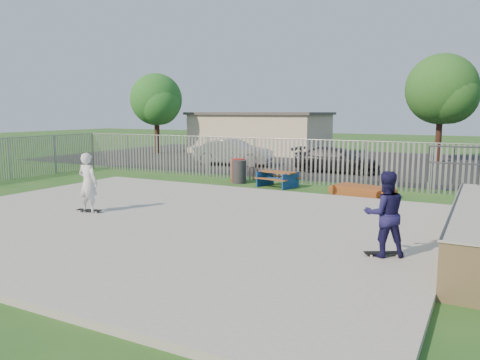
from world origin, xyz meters
The scene contains 17 objects.
ground centered at (0.00, 0.00, 0.00)m, with size 120.00×120.00×0.00m, color #22541D.
concrete_slab centered at (0.00, 0.00, 0.07)m, with size 15.00×12.00×0.15m, color #989893.
fence centered at (1.00, 4.59, 1.00)m, with size 26.04×16.02×2.00m.
picnic_table centered at (0.17, 7.66, 0.34)m, with size 1.82×1.59×0.67m.
funbox centered at (3.96, 7.04, 0.20)m, with size 2.18×1.44×0.40m.
trash_bin_red centered at (-2.01, 8.13, 0.54)m, with size 0.65×0.65×1.08m, color maroon.
trash_bin_grey centered at (-1.79, 7.82, 0.52)m, with size 0.63×0.63×1.05m, color #2A2A2D.
parking_lot centered at (0.00, 19.00, 0.01)m, with size 40.00×18.00×0.02m, color black.
car_silver centered at (-5.45, 13.92, 0.80)m, with size 1.65×4.73×1.56m, color #ABABB0.
car_dark centered at (0.99, 13.57, 0.68)m, with size 1.86×4.57×1.33m, color black.
building centered at (-8.00, 23.00, 1.61)m, with size 10.40×6.40×3.20m.
tree_left centered at (-14.94, 18.72, 4.16)m, with size 4.01×4.01×6.19m.
tree_mid centered at (5.25, 21.87, 4.63)m, with size 4.46×4.46×6.87m.
skateboard_a centered at (6.28, -0.76, 0.19)m, with size 0.79×0.57×0.08m.
skateboard_b centered at (-2.60, -0.47, 0.19)m, with size 0.82×0.38×0.08m.
skater_navy centered at (6.28, -0.76, 1.06)m, with size 0.89×0.69×1.83m, color #171543.
skater_white centered at (-2.60, -0.47, 1.06)m, with size 0.67×0.44×1.83m, color silver.
Camera 1 is at (8.12, -10.73, 3.19)m, focal length 35.00 mm.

